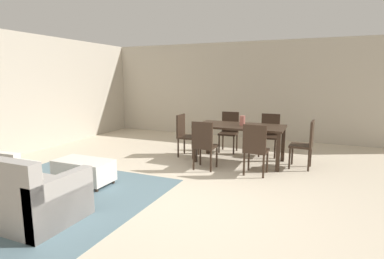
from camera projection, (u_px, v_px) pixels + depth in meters
The scene contains 12 objects.
ground_plane at pixel (180, 203), 4.19m from camera, with size 10.80×10.80×0.00m, color beige.
wall_back at pixel (256, 91), 8.49m from camera, with size 9.00×0.12×2.70m, color #BCB2A0.
area_rug at pixel (50, 196), 4.41m from camera, with size 3.00×2.80×0.01m, color slate.
ottoman_table at pixel (84, 170), 4.89m from camera, with size 0.93×0.50×0.40m.
dining_table at pixel (240, 130), 6.13m from camera, with size 1.76×0.89×0.76m.
dining_chair_near_left at pixel (204, 143), 5.61m from camera, with size 0.40×0.40×0.92m.
dining_chair_near_right at pixel (255, 147), 5.28m from camera, with size 0.41×0.41×0.92m.
dining_chair_far_left at pixel (229, 129), 7.06m from camera, with size 0.42×0.42×0.92m.
dining_chair_far_right at pixel (270, 132), 6.67m from camera, with size 0.41×0.41×0.92m.
dining_chair_head_east at pixel (306, 142), 5.69m from camera, with size 0.42×0.42×0.92m.
dining_chair_head_west at pixel (185, 133), 6.61m from camera, with size 0.41×0.41×0.92m.
vase_centerpiece at pixel (242, 121), 6.08m from camera, with size 0.11×0.11×0.19m, color #B26659.
Camera 1 is at (1.71, -3.57, 1.71)m, focal length 28.32 mm.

